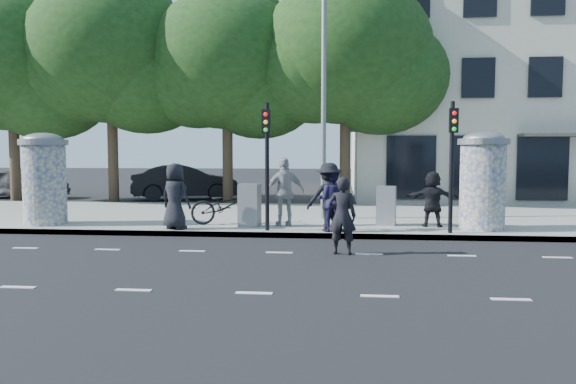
# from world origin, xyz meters

# --- Properties ---
(ground) EXTENTS (120.00, 120.00, 0.00)m
(ground) POSITION_xyz_m (0.00, 0.00, 0.00)
(ground) COLOR black
(ground) RESTS_ON ground
(sidewalk) EXTENTS (40.00, 8.00, 0.15)m
(sidewalk) POSITION_xyz_m (0.00, 7.50, 0.07)
(sidewalk) COLOR gray
(sidewalk) RESTS_ON ground
(curb) EXTENTS (40.00, 0.10, 0.16)m
(curb) POSITION_xyz_m (0.00, 3.55, 0.07)
(curb) COLOR slate
(curb) RESTS_ON ground
(lane_dash_near) EXTENTS (32.00, 0.12, 0.01)m
(lane_dash_near) POSITION_xyz_m (0.00, -2.20, 0.00)
(lane_dash_near) COLOR silver
(lane_dash_near) RESTS_ON ground
(lane_dash_far) EXTENTS (32.00, 0.12, 0.01)m
(lane_dash_far) POSITION_xyz_m (0.00, 1.40, 0.00)
(lane_dash_far) COLOR silver
(lane_dash_far) RESTS_ON ground
(ad_column_left) EXTENTS (1.36, 1.36, 2.65)m
(ad_column_left) POSITION_xyz_m (-7.20, 4.50, 1.54)
(ad_column_left) COLOR beige
(ad_column_left) RESTS_ON sidewalk
(ad_column_right) EXTENTS (1.36, 1.36, 2.65)m
(ad_column_right) POSITION_xyz_m (5.20, 4.70, 1.54)
(ad_column_right) COLOR beige
(ad_column_right) RESTS_ON sidewalk
(traffic_pole_near) EXTENTS (0.22, 0.31, 3.40)m
(traffic_pole_near) POSITION_xyz_m (-0.60, 3.79, 2.23)
(traffic_pole_near) COLOR black
(traffic_pole_near) RESTS_ON sidewalk
(traffic_pole_far) EXTENTS (0.22, 0.31, 3.40)m
(traffic_pole_far) POSITION_xyz_m (4.20, 3.79, 2.23)
(traffic_pole_far) COLOR black
(traffic_pole_far) RESTS_ON sidewalk
(street_lamp) EXTENTS (0.25, 0.93, 8.00)m
(street_lamp) POSITION_xyz_m (0.80, 6.63, 4.79)
(street_lamp) COLOR slate
(street_lamp) RESTS_ON sidewalk
(tree_far_left) EXTENTS (7.20, 7.20, 9.26)m
(tree_far_left) POSITION_xyz_m (-13.00, 12.50, 6.19)
(tree_far_left) COLOR #38281C
(tree_far_left) RESTS_ON ground
(tree_mid_left) EXTENTS (7.20, 7.20, 9.57)m
(tree_mid_left) POSITION_xyz_m (-8.50, 12.50, 6.50)
(tree_mid_left) COLOR #38281C
(tree_mid_left) RESTS_ON ground
(tree_near_left) EXTENTS (6.80, 6.80, 8.97)m
(tree_near_left) POSITION_xyz_m (-3.50, 12.70, 6.06)
(tree_near_left) COLOR #38281C
(tree_near_left) RESTS_ON ground
(tree_center) EXTENTS (7.00, 7.00, 9.30)m
(tree_center) POSITION_xyz_m (1.50, 12.30, 6.31)
(tree_center) COLOR #38281C
(tree_center) RESTS_ON ground
(building) EXTENTS (20.30, 15.85, 12.00)m
(building) POSITION_xyz_m (12.00, 19.99, 5.99)
(building) COLOR #BBB29D
(building) RESTS_ON ground
(ped_a) EXTENTS (1.03, 0.86, 1.80)m
(ped_a) POSITION_xyz_m (-3.12, 3.85, 1.05)
(ped_a) COLOR black
(ped_a) RESTS_ON sidewalk
(ped_c) EXTENTS (0.89, 0.73, 1.68)m
(ped_c) POSITION_xyz_m (1.13, 3.85, 0.99)
(ped_c) COLOR #1B193F
(ped_c) RESTS_ON sidewalk
(ped_d) EXTENTS (1.28, 0.89, 1.82)m
(ped_d) POSITION_xyz_m (1.05, 3.88, 1.06)
(ped_d) COLOR black
(ped_d) RESTS_ON sidewalk
(ped_e) EXTENTS (1.29, 1.00, 1.94)m
(ped_e) POSITION_xyz_m (-0.22, 4.80, 1.12)
(ped_e) COLOR #9A9A9D
(ped_e) RESTS_ON sidewalk
(ped_f) EXTENTS (1.51, 0.70, 1.57)m
(ped_f) POSITION_xyz_m (3.93, 5.02, 0.94)
(ped_f) COLOR black
(ped_f) RESTS_ON sidewalk
(man_road) EXTENTS (0.67, 0.48, 1.71)m
(man_road) POSITION_xyz_m (1.40, 1.37, 0.86)
(man_road) COLOR black
(man_road) RESTS_ON ground
(bicycle) EXTENTS (1.41, 2.18, 1.08)m
(bicycle) POSITION_xyz_m (-1.97, 5.06, 0.69)
(bicycle) COLOR black
(bicycle) RESTS_ON sidewalk
(cabinet_left) EXTENTS (0.63, 0.50, 1.21)m
(cabinet_left) POSITION_xyz_m (-1.20, 4.58, 0.75)
(cabinet_left) COLOR gray
(cabinet_left) RESTS_ON sidewalk
(cabinet_right) EXTENTS (0.60, 0.48, 1.12)m
(cabinet_right) POSITION_xyz_m (2.66, 5.24, 0.71)
(cabinet_right) COLOR gray
(cabinet_right) RESTS_ON sidewalk
(car_left) EXTENTS (1.78, 4.22, 1.42)m
(car_left) POSITION_xyz_m (-13.82, 14.56, 0.71)
(car_left) COLOR #484B4E
(car_left) RESTS_ON ground
(car_mid) EXTENTS (3.38, 5.19, 1.62)m
(car_mid) POSITION_xyz_m (-5.94, 14.58, 0.81)
(car_mid) COLOR black
(car_mid) RESTS_ON ground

